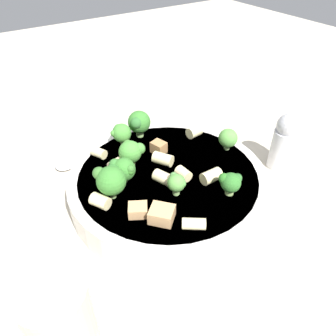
{
  "coord_description": "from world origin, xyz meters",
  "views": [
    {
      "loc": [
        0.29,
        -0.2,
        0.33
      ],
      "look_at": [
        0.0,
        0.0,
        0.05
      ],
      "focal_mm": 35.0,
      "sensor_mm": 36.0,
      "label": 1
    }
  ],
  "objects_px": {
    "rigatoni_6": "(99,153)",
    "broccoli_floret_1": "(121,133)",
    "rigatoni_8": "(183,174)",
    "chicken_chunk_2": "(159,147)",
    "rigatoni_0": "(130,150)",
    "pepper_shaker": "(285,142)",
    "rigatoni_5": "(163,159)",
    "broccoli_floret_3": "(123,169)",
    "broccoli_floret_6": "(230,182)",
    "spoon": "(76,156)",
    "rigatoni_9": "(100,201)",
    "pasta_bowl": "(168,183)",
    "broccoli_floret_5": "(131,152)",
    "broccoli_floret_4": "(109,178)",
    "chicken_chunk_1": "(162,214)",
    "broccoli_floret_2": "(230,139)",
    "rigatoni_4": "(194,132)",
    "rigatoni_7": "(211,176)",
    "rigatoni_2": "(164,178)",
    "rigatoni_3": "(116,164)",
    "broccoli_floret_0": "(177,183)",
    "rigatoni_1": "(194,224)",
    "chicken_chunk_0": "(138,210)",
    "drinking_glass": "(61,323)",
    "broccoli_floret_7": "(139,122)"
  },
  "relations": [
    {
      "from": "pasta_bowl",
      "to": "rigatoni_5",
      "type": "xyz_separation_m",
      "value": [
        -0.02,
        0.01,
        0.03
      ]
    },
    {
      "from": "broccoli_floret_4",
      "to": "chicken_chunk_1",
      "type": "height_order",
      "value": "broccoli_floret_4"
    },
    {
      "from": "rigatoni_4",
      "to": "chicken_chunk_1",
      "type": "relative_size",
      "value": 0.79
    },
    {
      "from": "rigatoni_9",
      "to": "drinking_glass",
      "type": "relative_size",
      "value": 0.26
    },
    {
      "from": "broccoli_floret_4",
      "to": "rigatoni_5",
      "type": "height_order",
      "value": "broccoli_floret_4"
    },
    {
      "from": "broccoli_floret_6",
      "to": "rigatoni_6",
      "type": "relative_size",
      "value": 1.49
    },
    {
      "from": "chicken_chunk_2",
      "to": "rigatoni_9",
      "type": "bearing_deg",
      "value": -64.91
    },
    {
      "from": "drinking_glass",
      "to": "chicken_chunk_2",
      "type": "bearing_deg",
      "value": 128.41
    },
    {
      "from": "chicken_chunk_0",
      "to": "rigatoni_2",
      "type": "bearing_deg",
      "value": 118.15
    },
    {
      "from": "rigatoni_6",
      "to": "chicken_chunk_1",
      "type": "xyz_separation_m",
      "value": [
        0.16,
        0.01,
        0.0
      ]
    },
    {
      "from": "rigatoni_6",
      "to": "pepper_shaker",
      "type": "distance_m",
      "value": 0.29
    },
    {
      "from": "rigatoni_4",
      "to": "broccoli_floret_0",
      "type": "bearing_deg",
      "value": -46.94
    },
    {
      "from": "spoon",
      "to": "rigatoni_9",
      "type": "bearing_deg",
      "value": -9.35
    },
    {
      "from": "pasta_bowl",
      "to": "rigatoni_6",
      "type": "bearing_deg",
      "value": -145.31
    },
    {
      "from": "broccoli_floret_0",
      "to": "rigatoni_4",
      "type": "distance_m",
      "value": 0.14
    },
    {
      "from": "broccoli_floret_1",
      "to": "rigatoni_6",
      "type": "xyz_separation_m",
      "value": [
        0.01,
        -0.04,
        -0.01
      ]
    },
    {
      "from": "rigatoni_6",
      "to": "broccoli_floret_1",
      "type": "bearing_deg",
      "value": 104.29
    },
    {
      "from": "rigatoni_5",
      "to": "broccoli_floret_3",
      "type": "bearing_deg",
      "value": -88.71
    },
    {
      "from": "broccoli_floret_5",
      "to": "drinking_glass",
      "type": "height_order",
      "value": "drinking_glass"
    },
    {
      "from": "rigatoni_5",
      "to": "broccoli_floret_5",
      "type": "bearing_deg",
      "value": -122.37
    },
    {
      "from": "rigatoni_5",
      "to": "chicken_chunk_0",
      "type": "xyz_separation_m",
      "value": [
        0.07,
        -0.08,
        -0.0
      ]
    },
    {
      "from": "broccoli_floret_2",
      "to": "rigatoni_6",
      "type": "xyz_separation_m",
      "value": [
        -0.09,
        -0.17,
        -0.01
      ]
    },
    {
      "from": "broccoli_floret_3",
      "to": "rigatoni_4",
      "type": "height_order",
      "value": "broccoli_floret_3"
    },
    {
      "from": "rigatoni_9",
      "to": "pepper_shaker",
      "type": "xyz_separation_m",
      "value": [
        0.04,
        0.29,
        -0.0
      ]
    },
    {
      "from": "rigatoni_2",
      "to": "rigatoni_9",
      "type": "xyz_separation_m",
      "value": [
        -0.01,
        -0.09,
        -0.0
      ]
    },
    {
      "from": "broccoli_floret_2",
      "to": "rigatoni_4",
      "type": "distance_m",
      "value": 0.06
    },
    {
      "from": "pasta_bowl",
      "to": "broccoli_floret_5",
      "type": "height_order",
      "value": "broccoli_floret_5"
    },
    {
      "from": "broccoli_floret_2",
      "to": "broccoli_floret_6",
      "type": "xyz_separation_m",
      "value": [
        0.07,
        -0.07,
        -0.0
      ]
    },
    {
      "from": "rigatoni_0",
      "to": "pepper_shaker",
      "type": "height_order",
      "value": "pepper_shaker"
    },
    {
      "from": "pasta_bowl",
      "to": "broccoli_floret_6",
      "type": "bearing_deg",
      "value": 29.03
    },
    {
      "from": "broccoli_floret_5",
      "to": "chicken_chunk_2",
      "type": "distance_m",
      "value": 0.05
    },
    {
      "from": "rigatoni_1",
      "to": "rigatoni_5",
      "type": "xyz_separation_m",
      "value": [
        -0.12,
        0.04,
        0.0
      ]
    },
    {
      "from": "rigatoni_5",
      "to": "rigatoni_7",
      "type": "distance_m",
      "value": 0.08
    },
    {
      "from": "rigatoni_9",
      "to": "chicken_chunk_1",
      "type": "height_order",
      "value": "same"
    },
    {
      "from": "rigatoni_7",
      "to": "broccoli_floret_3",
      "type": "bearing_deg",
      "value": -124.86
    },
    {
      "from": "rigatoni_8",
      "to": "chicken_chunk_2",
      "type": "relative_size",
      "value": 0.99
    },
    {
      "from": "rigatoni_7",
      "to": "chicken_chunk_2",
      "type": "bearing_deg",
      "value": -167.36
    },
    {
      "from": "rigatoni_9",
      "to": "spoon",
      "type": "bearing_deg",
      "value": 170.65
    },
    {
      "from": "broccoli_floret_1",
      "to": "spoon",
      "type": "xyz_separation_m",
      "value": [
        -0.06,
        -0.06,
        -0.06
      ]
    },
    {
      "from": "broccoli_floret_3",
      "to": "broccoli_floret_7",
      "type": "relative_size",
      "value": 0.79
    },
    {
      "from": "broccoli_floret_4",
      "to": "rigatoni_1",
      "type": "bearing_deg",
      "value": 26.9
    },
    {
      "from": "rigatoni_0",
      "to": "drinking_glass",
      "type": "height_order",
      "value": "drinking_glass"
    },
    {
      "from": "rigatoni_3",
      "to": "rigatoni_8",
      "type": "height_order",
      "value": "same"
    },
    {
      "from": "broccoli_floret_6",
      "to": "spoon",
      "type": "bearing_deg",
      "value": -153.82
    },
    {
      "from": "broccoli_floret_3",
      "to": "rigatoni_7",
      "type": "bearing_deg",
      "value": 55.14
    },
    {
      "from": "rigatoni_2",
      "to": "spoon",
      "type": "height_order",
      "value": "rigatoni_2"
    },
    {
      "from": "rigatoni_0",
      "to": "broccoli_floret_5",
      "type": "bearing_deg",
      "value": -21.91
    },
    {
      "from": "rigatoni_6",
      "to": "rigatoni_9",
      "type": "xyz_separation_m",
      "value": [
        0.1,
        -0.04,
        0.0
      ]
    },
    {
      "from": "broccoli_floret_1",
      "to": "spoon",
      "type": "bearing_deg",
      "value": -137.69
    },
    {
      "from": "rigatoni_4",
      "to": "rigatoni_9",
      "type": "relative_size",
      "value": 0.95
    }
  ]
}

